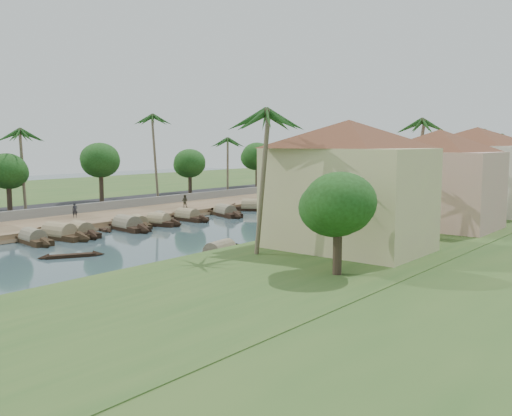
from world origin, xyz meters
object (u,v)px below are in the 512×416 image
Objects in this scene: sampan_1 at (81,232)px; person_near at (75,210)px; sampan_0 at (33,239)px; building_near at (348,184)px; bridge at (452,181)px.

sampan_1 is 9.33m from person_near.
sampan_0 is 12.83m from person_near.
person_near is at bearing 135.76° from sampan_0.
person_near is at bearing 158.73° from sampan_1.
bridge is at bearing 104.39° from building_near.
person_near is at bearing -102.73° from bridge.
sampan_0 is 5.31m from sampan_1.
person_near is at bearing -178.09° from building_near.
person_near is (-8.06, 9.90, 1.24)m from sampan_0.
sampan_0 is at bearing -158.31° from building_near.
bridge is 1.89× the size of building_near.
bridge is 80.31m from sampan_1.
sampan_1 is (-0.03, 5.31, 0.01)m from sampan_0.
building_near is 30.63m from sampan_0.
building_near is at bearing -59.51° from person_near.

